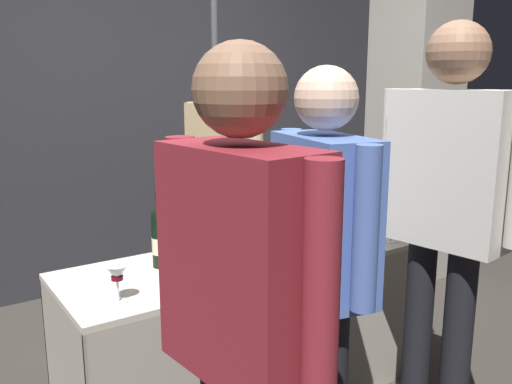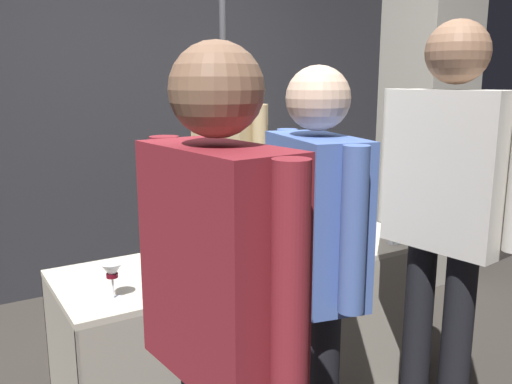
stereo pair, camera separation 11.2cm
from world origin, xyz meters
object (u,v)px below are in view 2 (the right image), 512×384
at_px(display_bottle_0, 159,235).
at_px(booth_signpost, 224,101).
at_px(taster_foreground_right, 220,309).
at_px(vendor_presenter, 229,175).
at_px(flower_vase, 281,216).
at_px(wine_glass_near_taster, 394,225).
at_px(concrete_pillar, 432,44).
at_px(wine_glass_near_vendor, 199,255).
at_px(featured_wine_bottle, 206,227).
at_px(wine_glass_mid, 112,273).
at_px(tasting_table, 256,300).

bearing_deg(display_bottle_0, booth_signpost, 48.75).
height_order(display_bottle_0, taster_foreground_right, taster_foreground_right).
bearing_deg(vendor_presenter, booth_signpost, 143.15).
height_order(flower_vase, vendor_presenter, vendor_presenter).
bearing_deg(wine_glass_near_taster, concrete_pillar, 36.53).
relative_size(wine_glass_near_vendor, wine_glass_near_taster, 0.99).
height_order(featured_wine_bottle, wine_glass_near_taster, featured_wine_bottle).
bearing_deg(concrete_pillar, wine_glass_near_taster, -143.47).
bearing_deg(wine_glass_near_taster, featured_wine_bottle, 157.69).
bearing_deg(wine_glass_near_vendor, vendor_presenter, 53.69).
distance_m(featured_wine_bottle, display_bottle_0, 0.25).
relative_size(concrete_pillar, taster_foreground_right, 2.20).
relative_size(featured_wine_bottle, flower_vase, 0.84).
relative_size(display_bottle_0, booth_signpost, 0.14).
xyz_separation_m(flower_vase, vendor_presenter, (-0.01, 0.53, 0.13)).
xyz_separation_m(wine_glass_near_taster, vendor_presenter, (-0.47, 0.85, 0.16)).
bearing_deg(featured_wine_bottle, wine_glass_mid, -150.19).
relative_size(featured_wine_bottle, taster_foreground_right, 0.20).
relative_size(concrete_pillar, flower_vase, 9.47).
height_order(tasting_table, flower_vase, flower_vase).
height_order(tasting_table, wine_glass_near_taster, wine_glass_near_taster).
bearing_deg(featured_wine_bottle, wine_glass_near_vendor, -121.92).
relative_size(featured_wine_bottle, wine_glass_mid, 2.26).
relative_size(display_bottle_0, taster_foreground_right, 0.21).
bearing_deg(display_bottle_0, wine_glass_near_taster, -15.45).
bearing_deg(flower_vase, concrete_pillar, 19.82).
height_order(featured_wine_bottle, taster_foreground_right, taster_foreground_right).
distance_m(tasting_table, featured_wine_bottle, 0.43).
distance_m(wine_glass_near_taster, flower_vase, 0.56).
height_order(wine_glass_near_taster, flower_vase, flower_vase).
bearing_deg(wine_glass_near_taster, flower_vase, 145.62).
relative_size(display_bottle_0, vendor_presenter, 0.20).
bearing_deg(flower_vase, tasting_table, -152.79).
xyz_separation_m(concrete_pillar, wine_glass_near_taster, (-1.28, -0.95, -0.96)).
bearing_deg(wine_glass_mid, taster_foreground_right, -86.69).
bearing_deg(display_bottle_0, wine_glass_mid, -137.79).
bearing_deg(taster_foreground_right, flower_vase, -46.25).
height_order(wine_glass_near_vendor, taster_foreground_right, taster_foreground_right).
bearing_deg(concrete_pillar, featured_wine_bottle, -164.57).
relative_size(wine_glass_near_vendor, vendor_presenter, 0.08).
xyz_separation_m(wine_glass_near_vendor, flower_vase, (0.57, 0.23, 0.04)).
height_order(concrete_pillar, wine_glass_mid, concrete_pillar).
relative_size(wine_glass_near_vendor, wine_glass_mid, 0.93).
distance_m(wine_glass_near_taster, taster_foreground_right, 1.55).
xyz_separation_m(featured_wine_bottle, wine_glass_near_vendor, (-0.17, -0.27, -0.03)).
height_order(concrete_pillar, display_bottle_0, concrete_pillar).
relative_size(featured_wine_bottle, booth_signpost, 0.14).
distance_m(concrete_pillar, display_bottle_0, 2.64).
xyz_separation_m(tasting_table, flower_vase, (0.21, 0.11, 0.36)).
xyz_separation_m(featured_wine_bottle, taster_foreground_right, (-0.49, -1.08, 0.12)).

